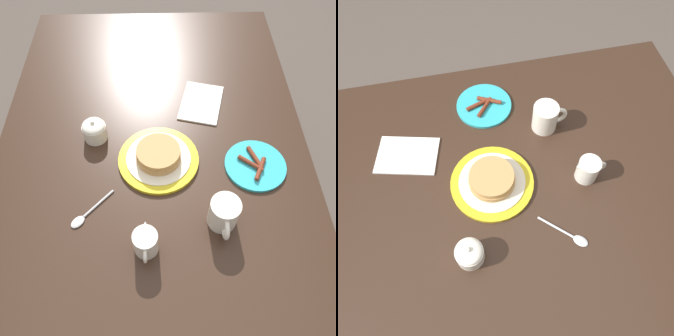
{
  "view_description": "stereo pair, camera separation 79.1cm",
  "coord_description": "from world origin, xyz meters",
  "views": [
    {
      "loc": [
        0.63,
        0.04,
        1.58
      ],
      "look_at": [
        0.09,
        0.05,
        0.75
      ],
      "focal_mm": 35.0,
      "sensor_mm": 36.0,
      "label": 1
    },
    {
      "loc": [
        -0.01,
        -0.42,
        1.63
      ],
      "look_at": [
        0.09,
        0.05,
        0.75
      ],
      "focal_mm": 35.0,
      "sensor_mm": 36.0,
      "label": 2
    }
  ],
  "objects": [
    {
      "name": "ground_plane",
      "position": [
        0.0,
        0.0,
        0.0
      ],
      "size": [
        8.0,
        8.0,
        0.0
      ],
      "primitive_type": "plane",
      "color": "#51473F"
    },
    {
      "name": "dining_table",
      "position": [
        0.0,
        0.0,
        0.63
      ],
      "size": [
        1.57,
        1.02,
        0.72
      ],
      "color": "#332116",
      "rests_on": "ground_plane"
    },
    {
      "name": "pancake_plate",
      "position": [
        0.04,
        0.02,
        0.74
      ],
      "size": [
        0.25,
        0.25,
        0.06
      ],
      "color": "gold",
      "rests_on": "dining_table"
    },
    {
      "name": "side_plate_bacon",
      "position": [
        0.07,
        0.32,
        0.73
      ],
      "size": [
        0.19,
        0.19,
        0.02
      ],
      "color": "#2DADBC",
      "rests_on": "dining_table"
    },
    {
      "name": "coffee_mug",
      "position": [
        0.25,
        0.2,
        0.77
      ],
      "size": [
        0.12,
        0.08,
        0.1
      ],
      "color": "silver",
      "rests_on": "dining_table"
    },
    {
      "name": "creamer_pitcher",
      "position": [
        0.32,
        -0.02,
        0.77
      ],
      "size": [
        0.1,
        0.07,
        0.09
      ],
      "color": "silver",
      "rests_on": "dining_table"
    },
    {
      "name": "sugar_bowl",
      "position": [
        -0.06,
        -0.19,
        0.76
      ],
      "size": [
        0.08,
        0.08,
        0.08
      ],
      "color": "silver",
      "rests_on": "dining_table"
    },
    {
      "name": "napkin",
      "position": [
        -0.21,
        0.17,
        0.73
      ],
      "size": [
        0.22,
        0.18,
        0.01
      ],
      "color": "white",
      "rests_on": "dining_table"
    },
    {
      "name": "spoon",
      "position": [
        0.23,
        -0.19,
        0.73
      ],
      "size": [
        0.13,
        0.12,
        0.01
      ],
      "color": "silver",
      "rests_on": "dining_table"
    }
  ]
}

